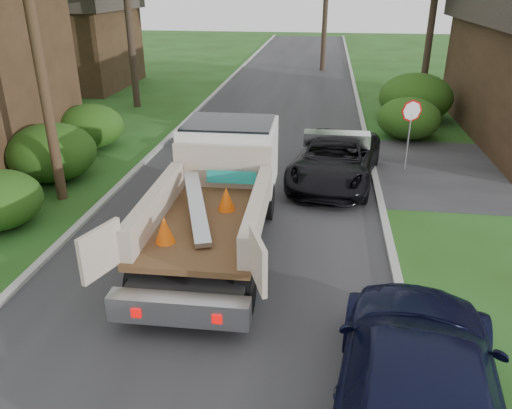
{
  "coord_description": "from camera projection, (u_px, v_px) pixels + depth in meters",
  "views": [
    {
      "loc": [
        2.27,
        -8.06,
        6.08
      ],
      "look_at": [
        0.79,
        2.69,
        1.2
      ],
      "focal_mm": 35.0,
      "sensor_mm": 36.0,
      "label": 1
    }
  ],
  "objects": [
    {
      "name": "black_pickup",
      "position": [
        336.0,
        159.0,
        16.28
      ],
      "size": [
        3.37,
        5.79,
        1.52
      ],
      "primitive_type": "imported",
      "rotation": [
        0.0,
        0.0,
        -0.16
      ],
      "color": "black",
      "rests_on": "ground"
    },
    {
      "name": "navy_suv",
      "position": [
        418.0,
        389.0,
        6.98
      ],
      "size": [
        3.23,
        6.19,
        1.72
      ],
      "primitive_type": "imported",
      "rotation": [
        0.0,
        0.0,
        3.0
      ],
      "color": "black",
      "rests_on": "ground"
    },
    {
      "name": "ground",
      "position": [
        199.0,
        310.0,
        10.06
      ],
      "size": [
        120.0,
        120.0,
        0.0
      ],
      "primitive_type": "plane",
      "color": "#214012",
      "rests_on": "ground"
    },
    {
      "name": "hedge_right_b",
      "position": [
        416.0,
        97.0,
        23.26
      ],
      "size": [
        3.38,
        3.38,
        2.21
      ],
      "primitive_type": "ellipsoid",
      "color": "#143A0D",
      "rests_on": "ground"
    },
    {
      "name": "stop_sign",
      "position": [
        411.0,
        120.0,
        16.82
      ],
      "size": [
        0.71,
        0.32,
        2.48
      ],
      "color": "slate",
      "rests_on": "ground"
    },
    {
      "name": "curb_left",
      "position": [
        158.0,
        148.0,
        19.58
      ],
      "size": [
        0.2,
        90.0,
        0.12
      ],
      "primitive_type": "cube",
      "color": "#9E9E99",
      "rests_on": "ground"
    },
    {
      "name": "curb_right",
      "position": [
        370.0,
        158.0,
        18.56
      ],
      "size": [
        0.2,
        90.0,
        0.12
      ],
      "primitive_type": "cube",
      "color": "#9E9E99",
      "rests_on": "ground"
    },
    {
      "name": "utility_pole",
      "position": [
        32.0,
        18.0,
        13.12
      ],
      "size": [
        2.42,
        1.25,
        10.0
      ],
      "color": "#382619",
      "rests_on": "ground"
    },
    {
      "name": "flatbed_truck",
      "position": [
        221.0,
        181.0,
        12.65
      ],
      "size": [
        3.28,
        7.02,
        2.64
      ],
      "rotation": [
        0.0,
        0.0,
        0.02
      ],
      "color": "black",
      "rests_on": "ground"
    },
    {
      "name": "house_left_far",
      "position": [
        67.0,
        35.0,
        30.36
      ],
      "size": [
        7.56,
        7.56,
        6.0
      ],
      "color": "#322314",
      "rests_on": "ground"
    },
    {
      "name": "hedge_left_c",
      "position": [
        90.0,
        126.0,
        19.59
      ],
      "size": [
        2.6,
        2.6,
        1.7
      ],
      "primitive_type": "ellipsoid",
      "color": "#143A0D",
      "rests_on": "ground"
    },
    {
      "name": "hedge_right_a",
      "position": [
        409.0,
        118.0,
        20.74
      ],
      "size": [
        2.6,
        2.6,
        1.7
      ],
      "primitive_type": "ellipsoid",
      "color": "#143A0D",
      "rests_on": "ground"
    },
    {
      "name": "road",
      "position": [
        261.0,
        154.0,
        19.1
      ],
      "size": [
        8.0,
        90.0,
        0.02
      ],
      "primitive_type": "cube",
      "color": "#28282B",
      "rests_on": "ground"
    },
    {
      "name": "hedge_left_b",
      "position": [
        52.0,
        152.0,
        16.36
      ],
      "size": [
        2.86,
        2.86,
        1.87
      ],
      "primitive_type": "ellipsoid",
      "color": "#143A0D",
      "rests_on": "ground"
    }
  ]
}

